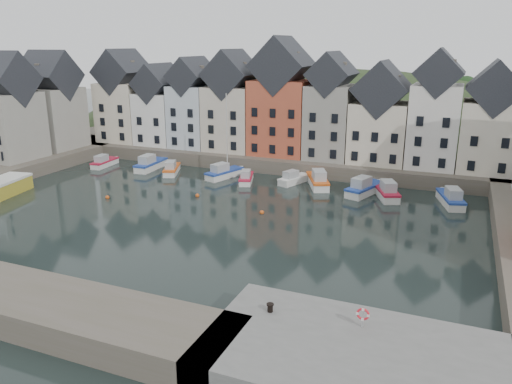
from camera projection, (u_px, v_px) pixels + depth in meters
The scene contains 19 objects.
ground at pixel (194, 221), 54.48m from camera, with size 260.00×260.00×0.00m, color black.
far_quay at pixel (285, 157), 80.76m from camera, with size 90.00×16.00×2.00m, color #544F40.
near_quay at pixel (359, 364), 28.42m from camera, with size 18.00×10.00×2.00m, color #60605E.
hillside at pixel (323, 218), 109.19m from camera, with size 153.60×70.40×64.00m.
far_terrace at pixel (301, 110), 75.57m from camera, with size 72.37×8.16×17.78m.
left_terrace at pixel (31, 109), 77.12m from camera, with size 7.65×17.00×15.69m.
mooring_buoys at pixel (187, 201), 60.63m from camera, with size 20.50×5.50×0.50m.
boat_a at pixel (104, 162), 78.46m from camera, with size 2.22×5.69×2.13m.
boat_b at pixel (150, 164), 76.51m from camera, with size 2.54×6.96×2.63m.
boat_c at pixel (172, 169), 74.12m from camera, with size 3.91×6.06×2.23m.
boat_d at pixel (224, 172), 71.71m from camera, with size 3.78×6.67×12.18m.
boat_e at pixel (246, 178), 69.42m from camera, with size 3.24×5.58×2.05m.
boat_f at pixel (294, 179), 68.89m from camera, with size 3.46×5.68×2.09m.
boat_g at pixel (318, 181), 67.39m from camera, with size 4.88×7.22×2.67m.
boat_h at pixel (364, 188), 63.80m from camera, with size 4.22×7.24×2.66m.
boat_i at pixel (386, 192), 62.49m from camera, with size 4.49×6.99×2.57m.
boat_j at pixel (451, 199), 59.65m from camera, with size 3.76×6.80×2.49m.
mooring_bollard at pixel (270, 307), 32.00m from camera, with size 0.48×0.48×0.56m.
life_ring_post at pixel (363, 315), 30.07m from camera, with size 0.80×0.17×1.30m.
Camera 1 is at (25.93, -44.82, 18.54)m, focal length 35.00 mm.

